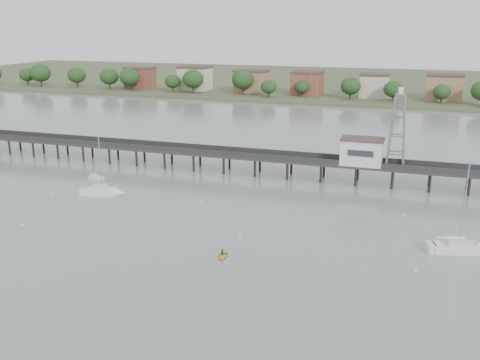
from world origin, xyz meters
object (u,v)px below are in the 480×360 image
object	(u,v)px
sailboat_b	(107,192)
white_tender	(96,178)
pier	(242,156)
sailboat_d	(466,248)
yellow_dinghy	(222,257)
lattice_tower	(398,131)

from	to	relation	value
sailboat_b	white_tender	size ratio (longest dim) A/B	3.85
pier	sailboat_d	xyz separation A→B (m)	(42.75, -29.52, -3.16)
pier	white_tender	bearing A→B (deg)	-152.81
sailboat_d	yellow_dinghy	bearing A→B (deg)	-175.16
lattice_tower	yellow_dinghy	distance (m)	48.04
sailboat_d	white_tender	size ratio (longest dim) A/B	4.17
lattice_tower	sailboat_d	world-z (taller)	lattice_tower
white_tender	yellow_dinghy	size ratio (longest dim) A/B	1.29
lattice_tower	sailboat_b	bearing A→B (deg)	-156.26
pier	white_tender	distance (m)	30.85
lattice_tower	white_tender	xyz separation A→B (m)	(-58.77, -14.01, -10.72)
white_tender	lattice_tower	bearing A→B (deg)	23.15
lattice_tower	white_tender	world-z (taller)	lattice_tower
lattice_tower	sailboat_d	distance (m)	33.28
lattice_tower	yellow_dinghy	size ratio (longest dim) A/B	5.98
lattice_tower	white_tender	size ratio (longest dim) A/B	4.62
yellow_dinghy	pier	bearing A→B (deg)	102.02
sailboat_b	lattice_tower	bearing A→B (deg)	10.26
pier	yellow_dinghy	bearing A→B (deg)	-75.83
sailboat_d	yellow_dinghy	distance (m)	34.46
pier	sailboat_b	distance (m)	29.92
lattice_tower	yellow_dinghy	bearing A→B (deg)	-116.63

